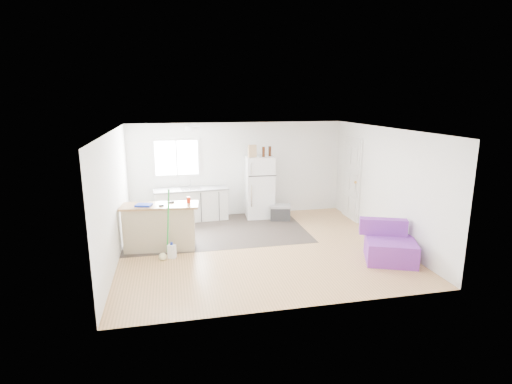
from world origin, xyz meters
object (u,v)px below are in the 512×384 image
cardboard_box (252,151)px  bottle_left (264,152)px  purple_seat (389,246)px  bottle_right (270,151)px  kitchen_cabinets (191,204)px  cleaner_jug (172,251)px  mop (164,248)px  red_cup (189,200)px  peninsula (160,227)px  refrigerator (260,187)px  cooler (280,212)px  blue_tray (144,205)px

cardboard_box → bottle_left: size_ratio=1.20×
cardboard_box → bottle_left: (0.29, -0.01, -0.02)m
purple_seat → bottle_right: bottle_right is taller
kitchen_cabinets → purple_seat: kitchen_cabinets is taller
purple_seat → bottle_right: size_ratio=4.55×
cleaner_jug → cardboard_box: size_ratio=1.06×
mop → red_cup: bearing=33.6°
peninsula → refrigerator: refrigerator is taller
refrigerator → mop: bearing=-131.4°
cooler → blue_tray: size_ratio=1.93×
peninsula → bottle_right: bearing=38.8°
cleaner_jug → red_cup: bearing=81.6°
peninsula → cardboard_box: size_ratio=5.20×
cleaner_jug → bottle_right: bottle_right is taller
cooler → purple_seat: (1.32, -2.91, 0.07)m
cleaner_jug → red_cup: (0.38, 0.58, 0.85)m
blue_tray → mop: bearing=-56.9°
peninsula → cleaner_jug: bearing=-62.7°
peninsula → purple_seat: 4.49m
mop → refrigerator: bearing=28.7°
refrigerator → cooler: size_ratio=2.71×
mop → blue_tray: 0.97m
red_cup → blue_tray: 0.88m
cardboard_box → blue_tray: bearing=-145.4°
peninsula → bottle_right: bottle_right is taller
peninsula → blue_tray: bearing=-167.9°
refrigerator → bottle_left: bearing=-45.3°
kitchen_cabinets → cleaner_jug: 2.48m
peninsula → blue_tray: blue_tray is taller
peninsula → blue_tray: (-0.28, -0.03, 0.48)m
mop → bottle_right: bottle_right is taller
bottle_left → peninsula: bearing=-146.0°
kitchen_cabinets → red_cup: 1.92m
peninsula → blue_tray: 0.55m
cleaner_jug → mop: (-0.14, -0.04, 0.09)m
purple_seat → peninsula: bearing=-177.4°
bottle_left → kitchen_cabinets: bearing=175.3°
kitchen_cabinets → cleaner_jug: kitchen_cabinets is taller
refrigerator → bottle_right: bearing=-1.3°
kitchen_cabinets → blue_tray: size_ratio=6.19×
kitchen_cabinets → mop: size_ratio=1.34×
cooler → blue_tray: blue_tray is taller
peninsula → purple_seat: (4.23, -1.50, -0.20)m
purple_seat → red_cup: bearing=179.2°
peninsula → cardboard_box: cardboard_box is taller
mop → bottle_right: 3.84m
kitchen_cabinets → red_cup: bearing=-98.5°
purple_seat → cleaner_jug: size_ratio=3.57×
refrigerator → bottle_left: bottle_left is taller
refrigerator → kitchen_cabinets: bearing=-178.3°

